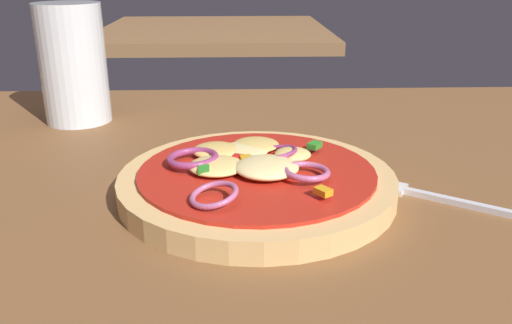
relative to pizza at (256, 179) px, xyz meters
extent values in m
cube|color=brown|center=(0.02, -0.03, -0.03)|extent=(1.40, 0.81, 0.03)
cylinder|color=tan|center=(0.00, 0.00, 0.00)|extent=(0.23, 0.23, 0.02)
cylinder|color=red|center=(0.00, 0.00, 0.01)|extent=(0.19, 0.19, 0.00)
ellipsoid|color=#EFCC72|center=(-0.03, 0.00, 0.01)|extent=(0.05, 0.05, 0.01)
ellipsoid|color=#E5BC60|center=(0.00, 0.05, 0.01)|extent=(0.04, 0.04, 0.01)
ellipsoid|color=#E5BC60|center=(-0.03, 0.03, 0.01)|extent=(0.04, 0.04, 0.01)
ellipsoid|color=#F4DB8E|center=(-0.01, 0.04, 0.01)|extent=(0.05, 0.05, 0.01)
ellipsoid|color=#EFCC72|center=(0.03, 0.02, 0.01)|extent=(0.03, 0.03, 0.01)
ellipsoid|color=#F4DB8E|center=(0.01, -0.01, 0.01)|extent=(0.05, 0.05, 0.01)
ellipsoid|color=#EFCC72|center=(0.01, -0.01, 0.01)|extent=(0.04, 0.04, 0.01)
torus|color=#B25984|center=(-0.03, -0.06, 0.02)|extent=(0.05, 0.05, 0.01)
torus|color=#93386B|center=(-0.05, 0.01, 0.02)|extent=(0.05, 0.05, 0.01)
torus|color=#B25984|center=(0.04, -0.02, 0.02)|extent=(0.05, 0.05, 0.01)
torus|color=#93386B|center=(0.02, 0.02, 0.01)|extent=(0.06, 0.06, 0.01)
cube|color=red|center=(-0.01, 0.01, 0.01)|extent=(0.01, 0.01, 0.00)
cube|color=orange|center=(0.01, -0.01, 0.01)|extent=(0.01, 0.01, 0.00)
cube|color=#2D8C28|center=(0.05, 0.04, 0.02)|extent=(0.01, 0.02, 0.01)
cube|color=orange|center=(0.05, -0.06, 0.01)|extent=(0.01, 0.01, 0.00)
cube|color=#2D8C28|center=(-0.04, -0.02, 0.02)|extent=(0.01, 0.01, 0.00)
cube|color=orange|center=(-0.01, 0.01, 0.02)|extent=(0.01, 0.01, 0.01)
cube|color=silver|center=(0.17, -0.04, -0.01)|extent=(0.11, 0.08, 0.01)
cube|color=silver|center=(0.12, 0.00, -0.01)|extent=(0.03, 0.03, 0.01)
cube|color=silver|center=(0.10, 0.02, -0.01)|extent=(0.03, 0.02, 0.00)
cube|color=silver|center=(0.10, 0.02, -0.01)|extent=(0.03, 0.02, 0.00)
cube|color=silver|center=(0.09, 0.01, -0.01)|extent=(0.03, 0.02, 0.00)
cube|color=silver|center=(0.09, 0.01, -0.01)|extent=(0.03, 0.02, 0.00)
cylinder|color=silver|center=(-0.20, 0.22, 0.06)|extent=(0.08, 0.08, 0.14)
cylinder|color=#9E510F|center=(-0.20, 0.22, 0.02)|extent=(0.07, 0.07, 0.07)
cylinder|color=white|center=(-0.20, 0.22, 0.06)|extent=(0.06, 0.06, 0.01)
cube|color=brown|center=(-0.08, 1.15, -0.03)|extent=(0.63, 0.63, 0.03)
camera|label=1|loc=(-0.01, -0.40, 0.17)|focal=37.02mm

